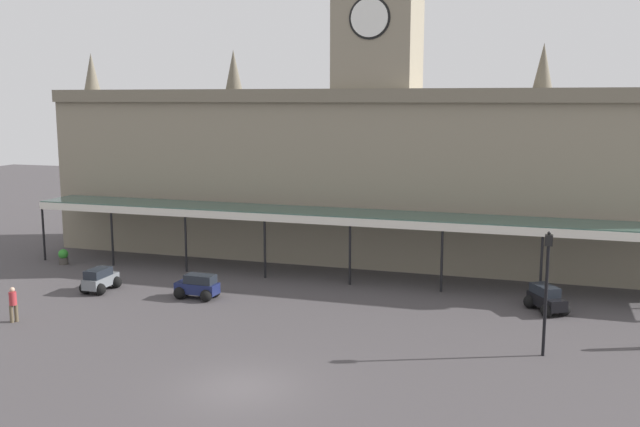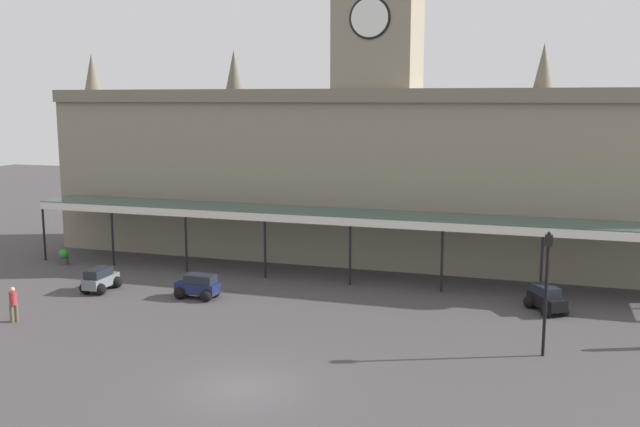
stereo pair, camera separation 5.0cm
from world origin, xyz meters
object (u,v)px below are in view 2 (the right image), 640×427
(car_grey_estate, at_px, (100,281))
(planter_near_kerb, at_px, (64,257))
(car_black_estate, at_px, (546,300))
(victorian_lamppost, at_px, (547,280))
(pedestrian_beside_cars, at_px, (13,303))
(car_navy_estate, at_px, (198,288))

(car_grey_estate, distance_m, planter_near_kerb, 7.56)
(car_black_estate, xyz_separation_m, victorian_lamppost, (-0.12, -6.33, 2.60))
(pedestrian_beside_cars, xyz_separation_m, planter_near_kerb, (-5.28, 10.55, -0.42))
(car_grey_estate, xyz_separation_m, victorian_lamppost, (22.84, -3.03, 2.60))
(car_grey_estate, relative_size, victorian_lamppost, 0.44)
(car_navy_estate, height_order, car_black_estate, same)
(planter_near_kerb, bearing_deg, victorian_lamppost, -15.05)
(car_navy_estate, relative_size, car_grey_estate, 1.01)
(car_black_estate, height_order, planter_near_kerb, car_black_estate)
(car_black_estate, distance_m, car_grey_estate, 23.19)
(car_grey_estate, relative_size, planter_near_kerb, 2.36)
(car_navy_estate, bearing_deg, pedestrian_beside_cars, -135.67)
(car_grey_estate, bearing_deg, car_navy_estate, 3.22)
(car_navy_estate, bearing_deg, planter_near_kerb, 159.29)
(car_grey_estate, distance_m, victorian_lamppost, 23.18)
(car_navy_estate, relative_size, pedestrian_beside_cars, 1.37)
(car_navy_estate, height_order, planter_near_kerb, car_navy_estate)
(planter_near_kerb, bearing_deg, car_grey_estate, -38.44)
(car_grey_estate, bearing_deg, car_black_estate, 8.18)
(pedestrian_beside_cars, bearing_deg, car_grey_estate, 83.71)
(car_black_estate, distance_m, pedestrian_beside_cars, 25.32)
(car_grey_estate, xyz_separation_m, pedestrian_beside_cars, (-0.64, -5.85, 0.34))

